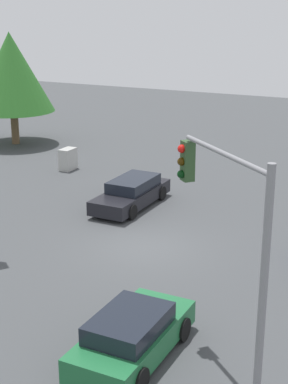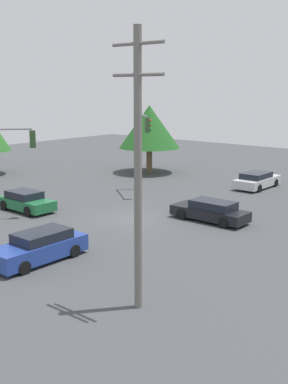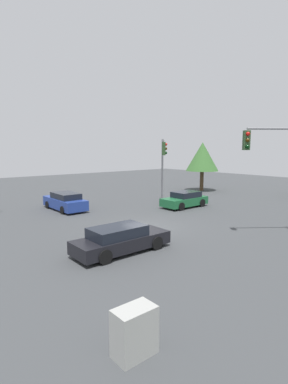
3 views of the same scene
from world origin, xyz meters
name	(u,v)px [view 3 (image 3 of 3)]	position (x,y,z in m)	size (l,w,h in m)	color
ground_plane	(148,227)	(0.00, 0.00, 0.00)	(80.00, 80.00, 0.00)	#424447
sedan_dark	(121,239)	(4.02, 2.73, 0.62)	(4.78, 1.86, 1.28)	black
sedan_blue	(65,202)	(1.67, -8.28, 0.68)	(1.90, 4.66, 1.41)	#233D93
sedan_green	(185,200)	(-6.62, -2.94, 0.63)	(4.13, 1.90, 1.31)	#1E6638
traffic_signal_main	(282,160)	(-4.43, 6.16, 4.24)	(3.07, 2.40, 6.20)	gray
traffic_signal_cross	(163,159)	(-6.19, -5.19, 3.98)	(2.85, 3.14, 5.76)	gray
electrical_cabinet	(135,332)	(7.94, 8.82, 0.59)	(1.02, 0.62, 1.19)	#B2B2AD
tree_behind	(202,157)	(-15.69, -8.59, 3.95)	(3.78, 3.78, 5.63)	#4C3823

